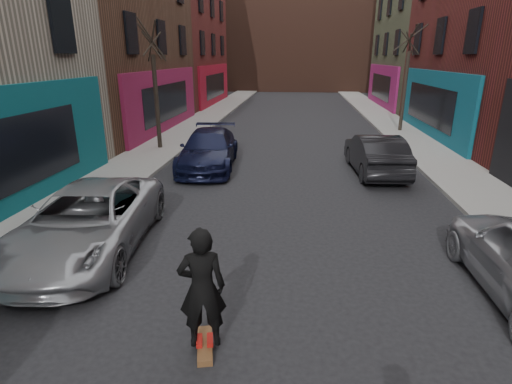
% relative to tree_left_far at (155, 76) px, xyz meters
% --- Properties ---
extents(sidewalk_left, '(2.50, 84.00, 0.13)m').
position_rel_tree_left_far_xyz_m(sidewalk_left, '(-0.05, 12.00, -3.31)').
color(sidewalk_left, gray).
rests_on(sidewalk_left, ground).
extents(sidewalk_right, '(2.50, 84.00, 0.13)m').
position_rel_tree_left_far_xyz_m(sidewalk_right, '(12.45, 12.00, -3.31)').
color(sidewalk_right, gray).
rests_on(sidewalk_right, ground).
extents(building_far, '(40.00, 10.00, 14.00)m').
position_rel_tree_left_far_xyz_m(building_far, '(6.20, 38.00, 3.62)').
color(building_far, '#47281E').
rests_on(building_far, ground).
extents(tree_left_far, '(2.00, 2.00, 6.50)m').
position_rel_tree_left_far_xyz_m(tree_left_far, '(0.00, 0.00, 0.00)').
color(tree_left_far, black).
rests_on(tree_left_far, sidewalk_left).
extents(tree_right_far, '(2.00, 2.00, 6.80)m').
position_rel_tree_left_far_xyz_m(tree_right_far, '(12.40, 6.00, 0.15)').
color(tree_right_far, black).
rests_on(tree_right_far, sidewalk_right).
extents(parked_left_far, '(2.91, 5.43, 1.45)m').
position_rel_tree_left_far_xyz_m(parked_left_far, '(1.86, -10.18, -2.66)').
color(parked_left_far, gray).
rests_on(parked_left_far, ground).
extents(parked_left_end, '(2.43, 5.18, 1.46)m').
position_rel_tree_left_far_xyz_m(parked_left_end, '(3.00, -2.86, -2.65)').
color(parked_left_end, black).
rests_on(parked_left_end, ground).
extents(parked_right_end, '(1.86, 4.60, 1.48)m').
position_rel_tree_left_far_xyz_m(parked_right_end, '(9.40, -2.99, -2.64)').
color(parked_right_end, black).
rests_on(parked_right_end, ground).
extents(skateboard, '(0.40, 0.83, 0.10)m').
position_rel_tree_left_far_xyz_m(skateboard, '(5.18, -13.12, -3.33)').
color(skateboard, brown).
rests_on(skateboard, ground).
extents(skateboarder, '(0.78, 0.60, 1.90)m').
position_rel_tree_left_far_xyz_m(skateboarder, '(5.18, -13.12, -2.33)').
color(skateboarder, black).
rests_on(skateboarder, skateboard).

